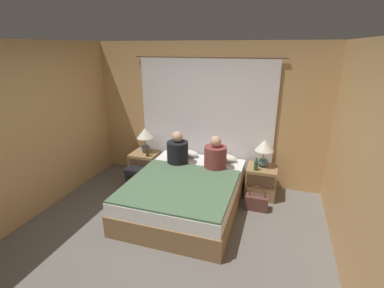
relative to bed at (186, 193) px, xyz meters
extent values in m
plane|color=#66605B|center=(0.00, -0.98, -0.25)|extent=(16.00, 16.00, 0.00)
cube|color=tan|center=(0.00, 1.14, 1.00)|extent=(4.27, 0.06, 2.50)
cube|color=tan|center=(-2.10, -0.98, 1.00)|extent=(0.06, 4.30, 2.50)
cube|color=tan|center=(2.10, -0.98, 1.00)|extent=(0.06, 4.30, 2.50)
cube|color=white|center=(0.00, 1.08, 0.86)|extent=(2.43, 0.03, 2.22)
cylinder|color=brown|center=(0.00, 1.08, 1.98)|extent=(2.63, 0.02, 0.02)
cube|color=olive|center=(0.00, 0.00, -0.09)|extent=(1.58, 2.06, 0.32)
cube|color=white|center=(0.00, 0.00, 0.16)|extent=(1.54, 2.02, 0.19)
cube|color=#937047|center=(-1.08, 0.76, 0.01)|extent=(0.49, 0.46, 0.52)
cube|color=#4C3823|center=(-1.08, 0.52, 0.13)|extent=(0.43, 0.02, 0.19)
cube|color=#937047|center=(1.08, 0.76, 0.01)|extent=(0.49, 0.46, 0.52)
cube|color=#4C3823|center=(1.08, 0.52, 0.13)|extent=(0.43, 0.02, 0.19)
ellipsoid|color=slate|center=(-1.08, 0.81, 0.34)|extent=(0.18, 0.18, 0.14)
cylinder|color=#B2A893|center=(-1.08, 0.81, 0.48)|extent=(0.02, 0.02, 0.14)
cone|color=silver|center=(-1.08, 0.81, 0.64)|extent=(0.31, 0.31, 0.18)
ellipsoid|color=slate|center=(1.08, 0.81, 0.34)|extent=(0.18, 0.18, 0.14)
cylinder|color=#B2A893|center=(1.08, 0.81, 0.48)|extent=(0.02, 0.02, 0.14)
cone|color=silver|center=(1.08, 0.81, 0.64)|extent=(0.31, 0.31, 0.18)
ellipsoid|color=silver|center=(-0.35, 0.85, 0.32)|extent=(0.58, 0.28, 0.12)
ellipsoid|color=silver|center=(0.35, 0.85, 0.32)|extent=(0.58, 0.28, 0.12)
cube|color=#4C6B4C|center=(0.00, -0.27, 0.27)|extent=(1.52, 1.46, 0.03)
cylinder|color=black|center=(-0.32, 0.50, 0.45)|extent=(0.36, 0.36, 0.39)
sphere|color=tan|center=(-0.32, 0.50, 0.74)|extent=(0.18, 0.18, 0.18)
cylinder|color=brown|center=(0.34, 0.50, 0.45)|extent=(0.36, 0.36, 0.38)
sphere|color=tan|center=(0.34, 0.50, 0.73)|extent=(0.18, 0.18, 0.18)
cylinder|color=#513819|center=(-0.95, 0.61, 0.35)|extent=(0.07, 0.07, 0.16)
cylinder|color=#513819|center=(-0.95, 0.61, 0.46)|extent=(0.02, 0.02, 0.06)
cylinder|color=#2D4C28|center=(0.98, 0.61, 0.34)|extent=(0.07, 0.07, 0.15)
cylinder|color=#2D4C28|center=(0.98, 0.61, 0.45)|extent=(0.02, 0.02, 0.06)
cube|color=black|center=(-1.07, 0.32, -0.06)|extent=(0.30, 0.20, 0.39)
cube|color=black|center=(-1.07, 0.30, 0.10)|extent=(0.27, 0.21, 0.08)
cube|color=brown|center=(1.06, 0.30, -0.14)|extent=(0.35, 0.17, 0.23)
torus|color=#492B27|center=(1.06, 0.30, 0.01)|extent=(0.26, 0.02, 0.26)
camera|label=1|loc=(1.27, -3.60, 2.16)|focal=26.00mm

